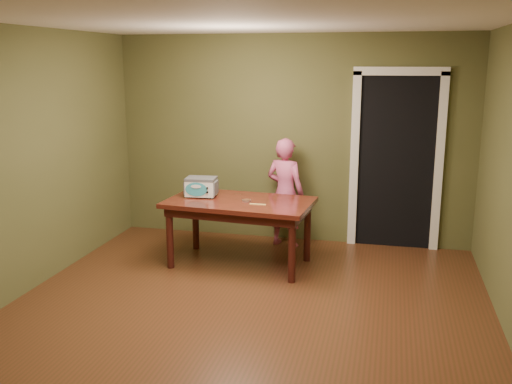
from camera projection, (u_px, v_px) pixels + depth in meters
floor at (241, 320)px, 5.10m from camera, size 5.00×5.00×0.00m
room_shell at (240, 130)px, 4.72m from camera, size 4.52×5.02×2.61m
doorway at (396, 159)px, 7.21m from camera, size 1.10×0.66×2.25m
dining_table at (240, 209)px, 6.37m from camera, size 1.67×1.03×0.75m
toy_oven at (201, 186)px, 6.50m from camera, size 0.38×0.27×0.22m
baking_pan at (247, 200)px, 6.30m from camera, size 0.10×0.10×0.02m
spatula at (258, 204)px, 6.16m from camera, size 0.18×0.03×0.01m
child at (285, 193)px, 7.04m from camera, size 0.57×0.46×1.36m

